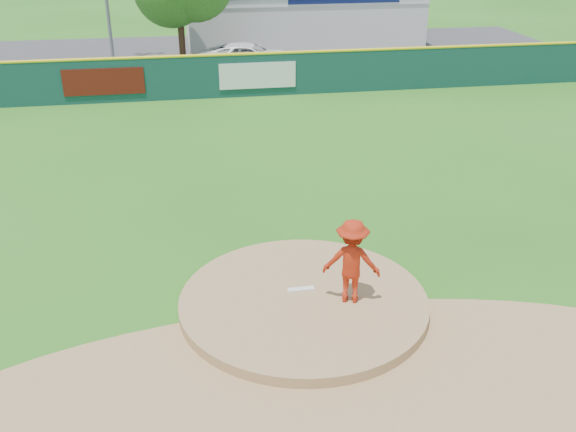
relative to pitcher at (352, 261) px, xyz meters
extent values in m
plane|color=#286B19|center=(-0.99, 0.26, -1.21)|extent=(120.00, 120.00, 0.00)
cylinder|color=#9E774C|center=(-0.99, 0.26, -1.21)|extent=(5.50, 5.50, 0.50)
cube|color=white|center=(-0.99, 0.56, -0.94)|extent=(0.60, 0.15, 0.04)
cylinder|color=#9E774C|center=(-0.99, -2.74, -1.20)|extent=(15.40, 15.40, 0.01)
cube|color=#38383A|center=(-0.99, 27.26, -1.20)|extent=(44.00, 16.00, 0.02)
imported|color=#B1240F|center=(0.00, 0.00, 0.00)|extent=(1.40, 1.07, 1.92)
imported|color=white|center=(0.54, 23.21, -0.43)|extent=(5.89, 3.67, 1.52)
cube|color=silver|center=(5.01, 32.26, 0.39)|extent=(15.00, 8.00, 3.20)
cube|color=white|center=(5.01, 28.24, 1.79)|extent=(15.00, 0.06, 0.55)
cube|color=#0F194C|center=(7.01, 28.20, 1.79)|extent=(7.00, 0.03, 0.28)
cube|color=#56140C|center=(-6.68, 18.18, -0.21)|extent=(3.60, 0.04, 1.20)
cube|color=white|center=(0.33, 18.18, -0.21)|extent=(3.60, 0.04, 1.20)
cube|color=#123B36|center=(-0.99, 18.26, -0.21)|extent=(40.00, 0.10, 2.00)
cylinder|color=yellow|center=(-0.99, 18.26, 0.79)|extent=(40.00, 0.14, 0.14)
cylinder|color=#382314|center=(-2.99, 25.26, 0.09)|extent=(0.36, 0.36, 2.60)
cylinder|color=#382314|center=(12.01, 36.26, -0.41)|extent=(0.40, 0.40, 1.60)
camera|label=1|loc=(-3.38, -11.53, 6.77)|focal=40.00mm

